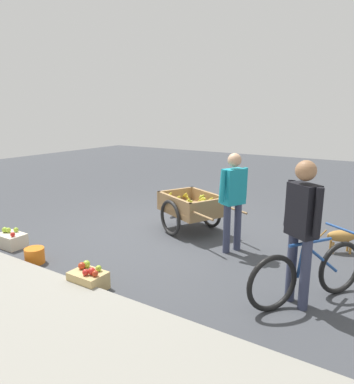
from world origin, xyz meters
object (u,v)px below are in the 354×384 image
bicycle (308,273)px  plastic_bucket (35,256)px  vendor_person (233,194)px  dog (344,236)px  cyclist_person (302,221)px  mixed_fruit_crate (88,279)px  fruit_cart (191,208)px  apple_crate (11,240)px

bicycle → plastic_bucket: size_ratio=5.04×
vendor_person → dog: 1.85m
cyclist_person → mixed_fruit_crate: cyclist_person is taller
dog → fruit_cart: bearing=9.1°
apple_crate → mixed_fruit_crate: size_ratio=1.00×
dog → plastic_bucket: dog is taller
apple_crate → cyclist_person: bearing=-170.8°
dog → vendor_person: bearing=31.0°
dog → apple_crate: bearing=30.5°
cyclist_person → vendor_person: bearing=-39.7°
bicycle → fruit_cart: bearing=-30.8°
plastic_bucket → bicycle: bearing=-164.0°
vendor_person → mixed_fruit_crate: bearing=65.4°
dog → plastic_bucket: (3.69, 2.88, -0.16)m
cyclist_person → dog: size_ratio=2.77×
fruit_cart → vendor_person: bearing=154.8°
fruit_cart → cyclist_person: size_ratio=1.09×
vendor_person → bicycle: size_ratio=1.09×
vendor_person → dog: size_ratio=2.58×
cyclist_person → dog: (-0.18, -1.97, -0.73)m
vendor_person → fruit_cart: bearing=-25.2°
fruit_cart → apple_crate: 3.07m
cyclist_person → dog: bearing=-95.3°
mixed_fruit_crate → cyclist_person: bearing=-155.5°
dog → mixed_fruit_crate: 3.88m
vendor_person → cyclist_person: 1.69m
apple_crate → plastic_bucket: bearing=167.2°
apple_crate → mixed_fruit_crate: mixed_fruit_crate is taller
vendor_person → bicycle: (-1.39, 0.95, -0.57)m
fruit_cart → plastic_bucket: size_ratio=6.45×
fruit_cart → mixed_fruit_crate: (-0.07, 2.60, -0.31)m
fruit_cart → mixed_fruit_crate: bearing=91.5°
dog → plastic_bucket: 4.68m
vendor_person → mixed_fruit_crate: (0.97, 2.11, -0.80)m
fruit_cart → dog: (-2.52, -0.41, -0.17)m
cyclist_person → apple_crate: bearing=9.2°
vendor_person → mixed_fruit_crate: size_ratio=3.52×
cyclist_person → apple_crate: cyclist_person is taller
plastic_bucket → mixed_fruit_crate: bearing=174.1°
vendor_person → bicycle: 1.78m
apple_crate → mixed_fruit_crate: (-2.11, 0.32, 0.01)m
bicycle → apple_crate: bearing=10.6°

